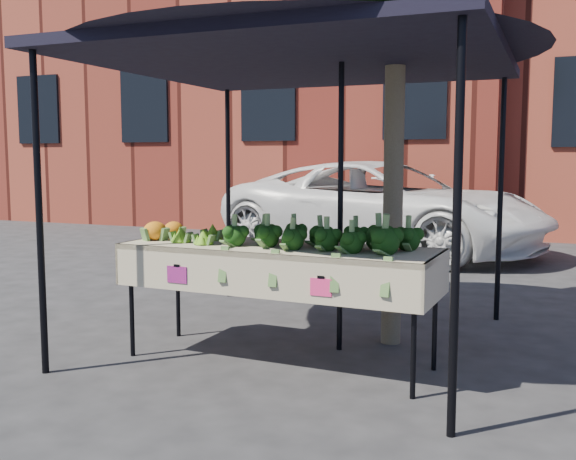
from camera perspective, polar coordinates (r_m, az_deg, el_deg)
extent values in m
plane|color=#262628|center=(5.18, -2.14, -11.24)|extent=(90.00, 90.00, 0.00)
cube|color=#C3B490|center=(5.02, -0.87, -6.49)|extent=(2.43, 0.90, 0.90)
cube|color=#F22D8C|center=(4.90, -9.59, -3.89)|extent=(0.17, 0.01, 0.12)
cube|color=#EF2D73|center=(4.42, 3.15, -4.94)|extent=(0.17, 0.01, 0.12)
ellipsoid|color=black|center=(4.83, 2.78, -0.16)|extent=(1.45, 0.55, 0.24)
ellipsoid|color=#76B123|center=(5.21, -7.69, -0.04)|extent=(0.41, 0.45, 0.18)
ellipsoid|color=orange|center=(5.47, -10.63, 0.11)|extent=(0.21, 0.41, 0.16)
imported|color=white|center=(10.99, 8.35, 12.19)|extent=(2.08, 2.79, 5.41)
cube|color=maroon|center=(18.18, -0.88, 15.58)|extent=(12.00, 8.00, 9.00)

